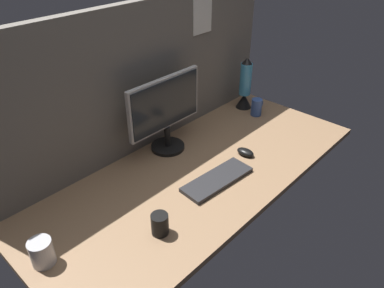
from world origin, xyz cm
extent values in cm
cube|color=#8C6B4C|center=(0.00, 0.00, -1.50)|extent=(180.00, 80.00, 3.00)
cube|color=slate|center=(0.00, 37.50, 37.42)|extent=(180.00, 5.00, 74.84)
cube|color=white|center=(41.63, 34.70, 60.96)|extent=(14.56, 0.40, 18.28)
cylinder|color=black|center=(3.17, 24.50, 0.90)|extent=(18.00, 18.00, 1.80)
cylinder|color=black|center=(3.17, 24.50, 7.30)|extent=(3.20, 3.20, 11.00)
cube|color=#B7B7B7|center=(3.17, 25.50, 26.44)|extent=(46.47, 2.40, 27.29)
cube|color=black|center=(3.17, 24.10, 26.44)|extent=(44.07, 0.60, 24.89)
cube|color=#262628|center=(-1.00, -13.51, 1.00)|extent=(37.90, 15.83, 2.00)
ellipsoid|color=black|center=(26.23, -10.08, 1.70)|extent=(5.99, 9.82, 3.40)
cylinder|color=#B2B2B7|center=(-80.87, 2.35, 5.24)|extent=(8.55, 8.55, 10.48)
cylinder|color=black|center=(-41.92, -17.85, 4.55)|extent=(7.04, 7.04, 9.10)
cylinder|color=#38569E|center=(67.28, 11.55, 5.33)|extent=(6.61, 6.61, 10.65)
torus|color=#38569E|center=(71.38, 11.55, 5.86)|extent=(5.69, 1.00, 5.69)
cone|color=black|center=(70.83, 23.66, 4.60)|extent=(10.13, 10.13, 9.21)
cylinder|color=#3F99CC|center=(70.83, 23.66, 19.34)|extent=(7.37, 7.37, 20.26)
cone|color=black|center=(70.83, 23.66, 31.31)|extent=(6.63, 6.63, 3.68)
camera|label=1|loc=(-111.00, -99.19, 109.52)|focal=34.67mm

